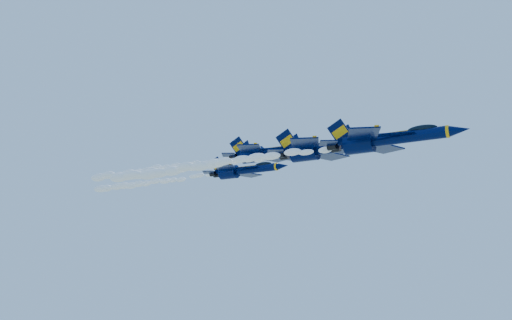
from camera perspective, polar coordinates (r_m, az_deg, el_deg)
The scene contains 8 objects.
jet_lead at distance 63.51m, azimuth 14.63°, elevation 2.33°, with size 17.04×13.97×6.33m.
smoke_trail_jet_lead at distance 73.62m, azimuth -4.51°, elevation -0.42°, with size 35.63×1.76×1.59m, color white.
jet_second at distance 74.07m, azimuth 8.26°, elevation 1.37°, with size 18.86×15.47×7.01m.
smoke_trail_jet_second at distance 86.48m, azimuth -7.88°, elevation -0.96°, with size 35.63×1.95×1.76m, color white.
jet_third at distance 88.48m, azimuth 1.66°, elevation 0.91°, with size 18.34×15.05×6.82m.
smoke_trail_jet_third at distance 102.63m, azimuth -11.09°, elevation -1.00°, with size 35.63×1.90×1.71m, color white.
jet_fourth at distance 104.01m, azimuth -1.42°, elevation -1.17°, with size 18.19×14.92×6.76m.
smoke_trail_jet_fourth at distance 118.93m, azimuth -12.06°, elevation -2.56°, with size 35.63×1.88×1.69m, color white.
Camera 1 is at (37.29, -73.97, 133.76)m, focal length 35.00 mm.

